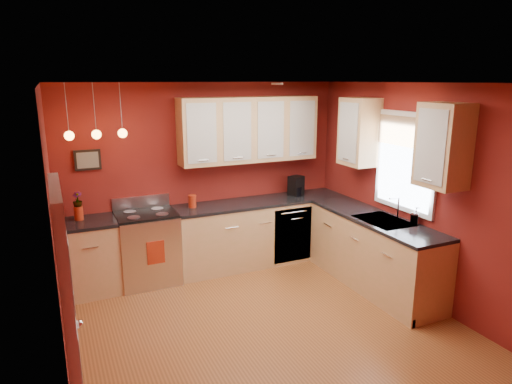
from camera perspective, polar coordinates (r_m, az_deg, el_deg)
name	(u,v)px	position (r m, az deg, el deg)	size (l,w,h in m)	color
floor	(271,331)	(5.13, 1.85, -16.97)	(4.20, 4.20, 0.00)	#96582B
ceiling	(273,83)	(4.41, 2.12, 13.46)	(4.00, 4.20, 0.02)	silver
wall_back	(206,176)	(6.49, -6.32, 1.96)	(4.00, 0.02, 2.60)	maroon
wall_front	(427,307)	(3.01, 20.63, -13.34)	(4.00, 0.02, 2.60)	maroon
wall_left	(56,244)	(4.16, -23.68, -6.01)	(0.02, 4.20, 2.60)	maroon
wall_right	(423,195)	(5.75, 20.11, -0.36)	(0.02, 4.20, 2.60)	maroon
base_cabinets_back_left	(90,258)	(6.15, -20.07, -7.79)	(0.70, 0.60, 0.90)	tan
base_cabinets_back_right	(261,233)	(6.71, 0.63, -5.09)	(2.54, 0.60, 0.90)	tan
base_cabinets_right	(373,253)	(6.13, 14.47, -7.44)	(0.60, 2.10, 0.90)	tan
counter_back_left	(86,223)	(6.00, -20.44, -3.60)	(0.70, 0.62, 0.04)	black
counter_back_right	(261,202)	(6.57, 0.64, -1.21)	(2.54, 0.62, 0.04)	black
counter_right	(376,219)	(5.97, 14.74, -3.23)	(0.62, 2.10, 0.04)	black
gas_range	(148,247)	(6.22, -13.36, -6.74)	(0.76, 0.64, 1.11)	silver
dishwasher_front	(293,235)	(6.63, 4.62, -5.39)	(0.60, 0.02, 0.80)	silver
sink	(384,222)	(5.87, 15.67, -3.66)	(0.50, 0.70, 0.33)	gray
window	(406,159)	(5.87, 18.20, 3.94)	(0.06, 1.02, 1.22)	white
door_left_wall	(72,348)	(3.18, -21.99, -17.60)	(0.12, 0.82, 2.05)	white
upper_cabinets_back	(249,130)	(6.44, -0.86, 7.81)	(2.00, 0.35, 0.90)	tan
upper_cabinets_right	(396,138)	(5.75, 17.13, 6.47)	(0.35, 1.95, 0.90)	tan
wall_picture	(88,160)	(6.11, -20.30, 3.78)	(0.32, 0.03, 0.26)	black
pendant_lights	(96,134)	(5.75, -19.32, 6.88)	(0.71, 0.11, 0.66)	gray
red_canister	(192,201)	(6.24, -7.97, -1.15)	(0.11, 0.11, 0.17)	#A42811
red_vase	(79,213)	(6.05, -21.29, -2.48)	(0.11, 0.11, 0.17)	#A42811
flowers	(77,200)	(6.00, -21.43, -0.94)	(0.11, 0.11, 0.20)	#A42811
coffee_maker	(296,187)	(6.85, 5.06, 0.69)	(0.24, 0.24, 0.29)	black
soap_pump	(416,215)	(5.80, 19.38, -2.79)	(0.10, 0.10, 0.21)	white
dish_towel	(156,253)	(5.91, -12.41, -7.40)	(0.22, 0.01, 0.30)	#A42811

